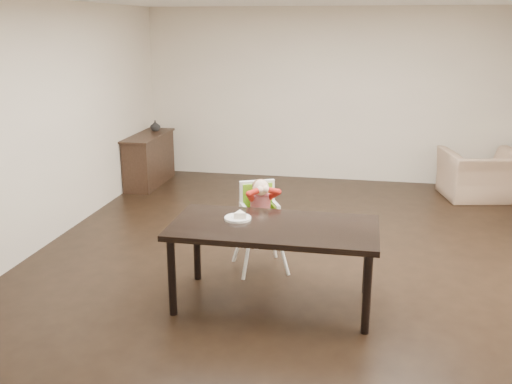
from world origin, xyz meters
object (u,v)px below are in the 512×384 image
(high_chair, at_px, (260,206))
(sideboard, at_px, (149,159))
(dining_table, at_px, (274,234))
(armchair, at_px, (483,167))

(high_chair, height_order, sideboard, high_chair)
(dining_table, relative_size, sideboard, 1.43)
(dining_table, distance_m, sideboard, 4.43)
(dining_table, distance_m, armchair, 4.49)
(dining_table, xyz_separation_m, armchair, (2.42, 3.78, -0.21))
(sideboard, bearing_deg, armchair, 2.04)
(high_chair, bearing_deg, dining_table, -95.52)
(high_chair, distance_m, sideboard, 3.67)
(high_chair, relative_size, armchair, 0.90)
(dining_table, height_order, high_chair, high_chair)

